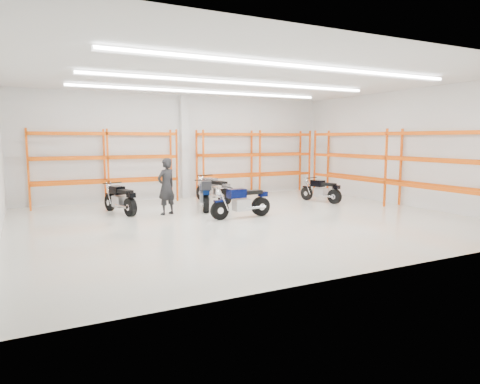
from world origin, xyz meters
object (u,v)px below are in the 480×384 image
structural_column (184,147)px  standing_man (166,186)px  motorcycle_main (244,203)px  motorcycle_back_a (121,200)px  motorcycle_back_b (205,195)px  motorcycle_back_c (214,190)px  motorcycle_back_d (322,191)px

structural_column → standing_man: bearing=-118.2°
motorcycle_main → motorcycle_back_a: bearing=143.7°
motorcycle_back_a → standing_man: (1.40, -0.84, 0.48)m
motorcycle_back_b → structural_column: size_ratio=0.49×
motorcycle_back_a → motorcycle_back_c: (3.93, 0.87, 0.02)m
motorcycle_back_c → motorcycle_back_d: (4.08, -1.81, -0.05)m
motorcycle_back_b → motorcycle_back_c: size_ratio=0.98×
motorcycle_main → motorcycle_back_d: 4.79m
standing_man → motorcycle_back_d: bearing=155.5°
motorcycle_back_b → motorcycle_back_c: motorcycle_back_b is taller
motorcycle_back_d → motorcycle_back_b: bearing=176.1°
motorcycle_back_a → motorcycle_back_c: size_ratio=0.94×
standing_man → structural_column: structural_column is taller
motorcycle_back_b → standing_man: bearing=-171.1°
standing_man → structural_column: 4.40m
motorcycle_back_d → motorcycle_back_c: bearing=156.0°
standing_man → structural_column: bearing=-141.7°
motorcycle_back_d → standing_man: (-6.61, 0.10, 0.52)m
motorcycle_back_a → motorcycle_back_b: size_ratio=0.97×
motorcycle_back_a → motorcycle_main: bearing=-36.3°
motorcycle_main → motorcycle_back_d: size_ratio=1.10×
motorcycle_back_b → motorcycle_back_d: 5.09m
motorcycle_main → standing_man: bearing=140.5°
motorcycle_main → motorcycle_back_b: size_ratio=1.00×
motorcycle_back_d → structural_column: size_ratio=0.44×
motorcycle_back_a → standing_man: standing_man is taller
motorcycle_back_d → standing_man: bearing=179.1°
motorcycle_main → motorcycle_back_d: motorcycle_main is taller
motorcycle_main → standing_man: standing_man is taller
motorcycle_back_c → structural_column: structural_column is taller
motorcycle_back_a → structural_column: 4.78m
motorcycle_main → motorcycle_back_c: motorcycle_back_c is taller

